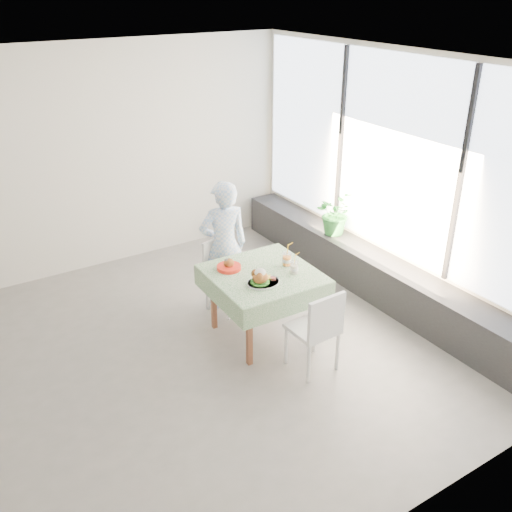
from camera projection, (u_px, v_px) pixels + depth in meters
floor at (156, 369)px, 5.55m from camera, size 6.00×6.00×0.00m
ceiling at (128, 70)px, 4.32m from camera, size 6.00×6.00×0.00m
wall_back at (63, 165)px, 6.83m from camera, size 6.00×0.02×2.80m
wall_front at (325, 400)px, 3.04m from camera, size 6.00×0.02×2.80m
wall_right at (395, 179)px, 6.38m from camera, size 0.02×5.00×2.80m
window_pane at (395, 157)px, 6.26m from camera, size 0.01×4.80×2.18m
window_ledge at (372, 274)px, 6.79m from camera, size 0.40×4.80×0.50m
cafe_table at (263, 297)px, 5.89m from camera, size 1.07×1.07×0.74m
chair_far at (227, 288)px, 6.46m from camera, size 0.48×0.48×0.83m
chair_near at (313, 344)px, 5.46m from camera, size 0.42×0.42×0.87m
diner at (224, 246)px, 6.30m from camera, size 0.61×0.46×1.51m
main_dish at (262, 279)px, 5.53m from camera, size 0.34×0.34×0.17m
juice_cup_orange at (287, 260)px, 5.89m from camera, size 0.10×0.10×0.28m
juice_cup_lemonade at (294, 268)px, 5.73m from camera, size 0.09×0.09×0.25m
second_dish at (229, 266)px, 5.82m from camera, size 0.25×0.25×0.12m
potted_plant at (334, 213)px, 7.14m from camera, size 0.65×0.64×0.55m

